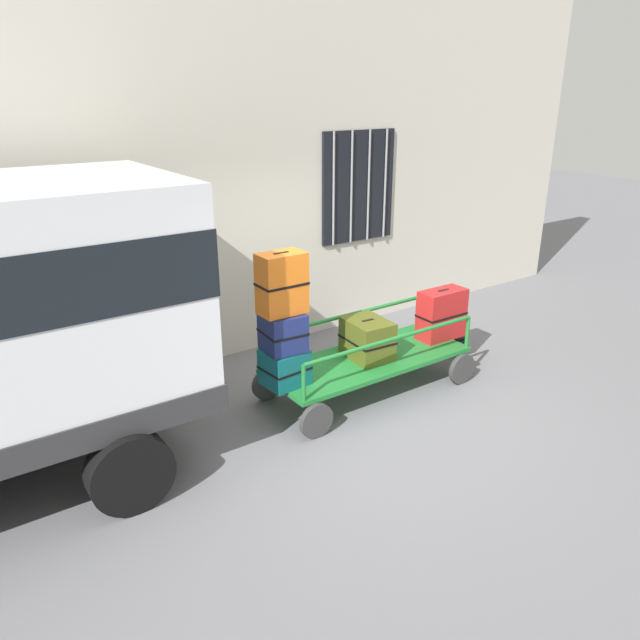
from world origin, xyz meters
name	(u,v)px	position (x,y,z in m)	size (l,w,h in m)	color
ground_plane	(358,415)	(0.00, 0.00, 0.00)	(40.00, 40.00, 0.00)	slate
building_wall	(244,155)	(0.01, 2.36, 2.50)	(12.00, 0.38, 5.00)	beige
luggage_cart	(368,364)	(0.43, 0.39, 0.35)	(2.44, 1.02, 0.42)	#1E722D
cart_railing	(369,331)	(0.43, 0.39, 0.75)	(2.33, 0.89, 0.40)	#1E722D
suitcase_left_bottom	(285,367)	(-0.68, 0.38, 0.61)	(0.46, 0.42, 0.38)	#0F5960
suitcase_left_middle	(283,332)	(-0.68, 0.40, 0.99)	(0.42, 0.43, 0.39)	navy
suitcase_left_top	(282,284)	(-0.68, 0.39, 1.49)	(0.47, 0.29, 0.61)	orange
suitcase_midleft_bottom	(367,339)	(0.43, 0.40, 0.64)	(0.47, 0.58, 0.45)	#4C5119
suitcase_center_bottom	(442,314)	(1.53, 0.35, 0.72)	(0.60, 0.31, 0.61)	#B21E1E
backpack	(456,340)	(1.99, 0.49, 0.22)	(0.27, 0.22, 0.44)	black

